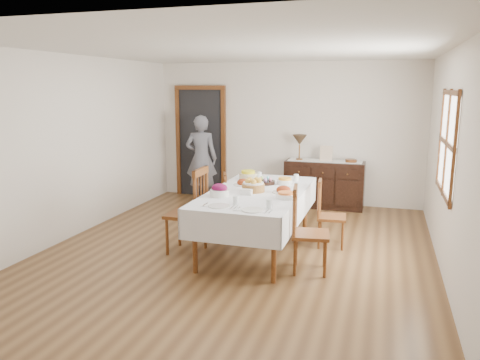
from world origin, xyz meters
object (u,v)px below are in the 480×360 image
(chair_right_near, at_px, (306,229))
(chair_left_near, at_px, (190,210))
(chair_left_far, at_px, (217,203))
(sideboard, at_px, (324,184))
(dining_table, at_px, (257,198))
(table_lamp, at_px, (300,141))
(person, at_px, (201,156))
(chair_right_far, at_px, (328,213))

(chair_right_near, bearing_deg, chair_left_near, 74.57)
(chair_left_far, bearing_deg, sideboard, 126.36)
(dining_table, bearing_deg, chair_left_far, 146.59)
(chair_left_far, relative_size, table_lamp, 1.98)
(person, bearing_deg, dining_table, 115.82)
(chair_left_far, bearing_deg, dining_table, 35.03)
(chair_right_near, xyz_separation_m, person, (-2.48, 2.90, 0.36))
(dining_table, xyz_separation_m, person, (-1.74, 2.35, 0.16))
(chair_right_near, distance_m, table_lamp, 3.25)
(sideboard, distance_m, table_lamp, 0.90)
(chair_right_near, xyz_separation_m, table_lamp, (-0.65, 3.11, 0.68))
(dining_table, relative_size, person, 1.35)
(chair_left_near, bearing_deg, chair_right_far, 115.03)
(table_lamp, bearing_deg, person, -173.63)
(chair_left_far, xyz_separation_m, chair_right_near, (1.49, -1.05, 0.05))
(chair_right_near, relative_size, person, 0.58)
(chair_left_far, height_order, table_lamp, table_lamp)
(dining_table, height_order, chair_right_near, chair_right_near)
(dining_table, distance_m, person, 2.93)
(person, bearing_deg, chair_left_far, 107.46)
(chair_right_far, bearing_deg, chair_left_far, 82.93)
(chair_left_far, xyz_separation_m, sideboard, (1.31, 2.06, -0.04))
(chair_left_far, bearing_deg, chair_right_near, 33.66)
(chair_right_far, height_order, table_lamp, table_lamp)
(person, height_order, table_lamp, person)
(sideboard, xyz_separation_m, table_lamp, (-0.47, -0.00, 0.77))
(chair_right_far, distance_m, table_lamp, 2.38)
(chair_left_near, distance_m, person, 2.87)
(chair_right_far, relative_size, sideboard, 0.65)
(chair_left_near, xyz_separation_m, chair_right_near, (1.55, -0.20, -0.06))
(dining_table, distance_m, table_lamp, 2.60)
(chair_right_near, distance_m, person, 3.84)
(chair_left_near, relative_size, chair_right_near, 1.11)
(person, distance_m, table_lamp, 1.87)
(person, bearing_deg, chair_left_near, 98.36)
(chair_left_far, height_order, sideboard, chair_left_far)
(dining_table, relative_size, chair_left_far, 2.58)
(chair_right_far, bearing_deg, chair_left_near, 110.17)
(table_lamp, bearing_deg, chair_right_far, -69.56)
(chair_left_near, distance_m, sideboard, 3.22)
(chair_left_near, distance_m, table_lamp, 3.11)
(dining_table, xyz_separation_m, chair_right_near, (0.74, -0.55, -0.20))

